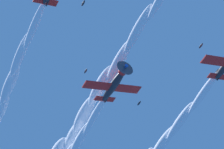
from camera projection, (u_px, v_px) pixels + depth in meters
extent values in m
ellipsoid|color=#232328|center=(201.00, 46.00, 74.33)|extent=(0.95, 1.05, 0.40)
cube|color=red|center=(218.00, 76.00, 76.54)|extent=(3.31, 2.95, 1.28)
cube|color=#232328|center=(218.00, 75.00, 77.05)|extent=(1.22, 1.38, 1.32)
ellipsoid|color=#232328|center=(83.00, 3.00, 68.99)|extent=(0.94, 1.05, 0.44)
cube|color=red|center=(46.00, 1.00, 71.02)|extent=(3.34, 2.96, 1.23)
cube|color=#232328|center=(47.00, 0.00, 71.52)|extent=(1.17, 1.39, 1.38)
ellipsoid|color=#232328|center=(113.00, 85.00, 78.42)|extent=(6.20, 6.99, 2.08)
cylinder|color=red|center=(123.00, 70.00, 76.14)|extent=(1.83, 1.86, 1.63)
cone|color=#194CB2|center=(125.00, 67.00, 75.65)|extent=(1.08, 1.12, 0.79)
cylinder|color=#3F3F47|center=(125.00, 68.00, 75.76)|extent=(2.55, 2.34, 3.41)
cube|color=red|center=(112.00, 87.00, 78.42)|extent=(8.42, 7.22, 3.34)
ellipsoid|color=#232328|center=(139.00, 103.00, 78.56)|extent=(0.95, 1.05, 0.43)
ellipsoid|color=#232328|center=(86.00, 71.00, 78.29)|extent=(0.95, 1.05, 0.43)
cube|color=red|center=(105.00, 99.00, 80.65)|extent=(3.32, 2.95, 1.28)
cube|color=#232328|center=(106.00, 97.00, 81.15)|extent=(1.19, 1.40, 1.37)
ellipsoid|color=#1E232D|center=(115.00, 82.00, 78.57)|extent=(1.90, 2.03, 1.10)
ellipsoid|color=white|center=(138.00, 29.00, 74.92)|extent=(6.82, 7.96, 2.14)
ellipsoid|color=white|center=(119.00, 62.00, 79.60)|extent=(7.05, 8.14, 2.41)
ellipsoid|color=white|center=(100.00, 86.00, 83.65)|extent=(7.27, 8.33, 2.68)
ellipsoid|color=white|center=(84.00, 114.00, 88.32)|extent=(7.50, 8.52, 2.95)
ellipsoid|color=white|center=(75.00, 135.00, 92.95)|extent=(7.72, 8.70, 3.22)
ellipsoid|color=white|center=(203.00, 93.00, 79.38)|extent=(6.60, 7.77, 1.87)
ellipsoid|color=white|center=(180.00, 121.00, 83.86)|extent=(6.82, 7.96, 2.14)
ellipsoid|color=white|center=(162.00, 144.00, 88.24)|extent=(7.05, 8.14, 2.41)
ellipsoid|color=white|center=(34.00, 26.00, 73.81)|extent=(6.60, 7.77, 1.87)
ellipsoid|color=white|center=(20.00, 55.00, 78.12)|extent=(6.82, 7.96, 2.14)
ellipsoid|color=white|center=(10.00, 83.00, 82.58)|extent=(7.05, 8.14, 2.41)
ellipsoid|color=white|center=(0.00, 111.00, 87.24)|extent=(7.27, 8.33, 2.68)
ellipsoid|color=white|center=(94.00, 116.00, 83.40)|extent=(6.60, 7.77, 1.87)
ellipsoid|color=white|center=(79.00, 140.00, 87.68)|extent=(6.82, 7.96, 2.14)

